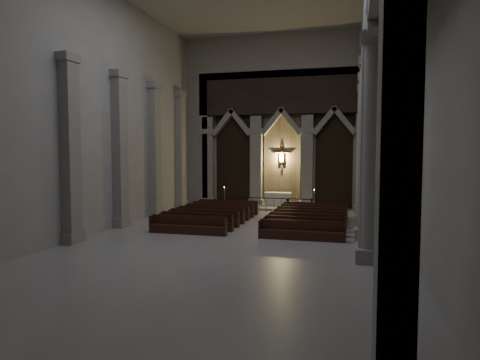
{
  "coord_description": "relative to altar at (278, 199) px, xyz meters",
  "views": [
    {
      "loc": [
        4.86,
        -18.22,
        3.97
      ],
      "look_at": [
        -0.75,
        3.0,
        2.45
      ],
      "focal_mm": 32.0,
      "sensor_mm": 36.0,
      "label": 1
    }
  ],
  "objects": [
    {
      "name": "altar_rail",
      "position": [
        0.12,
        -2.19,
        0.02
      ],
      "size": [
        4.87,
        0.09,
        0.96
      ],
      "color": "black",
      "rests_on": "ground"
    },
    {
      "name": "altar",
      "position": [
        0.0,
        0.0,
        0.0
      ],
      "size": [
        1.82,
        0.73,
        0.92
      ],
      "color": "silver",
      "rests_on": "sanctuary_step"
    },
    {
      "name": "right_arcade",
      "position": [
        5.62,
        -9.6,
        7.21
      ],
      "size": [
        1.0,
        24.0,
        12.0
      ],
      "color": "gray",
      "rests_on": "ground"
    },
    {
      "name": "sanctuary_wall",
      "position": [
        0.12,
        0.61,
        6.0
      ],
      "size": [
        14.0,
        0.77,
        12.0
      ],
      "color": "gray",
      "rests_on": "ground"
    },
    {
      "name": "candle_stand_left",
      "position": [
        -3.37,
        -1.65,
        -0.2
      ],
      "size": [
        0.26,
        0.26,
        1.53
      ],
      "color": "#A98334",
      "rests_on": "ground"
    },
    {
      "name": "candle_stand_right",
      "position": [
        2.67,
        -2.06,
        -0.2
      ],
      "size": [
        0.26,
        0.26,
        1.54
      ],
      "color": "#A98334",
      "rests_on": "ground"
    },
    {
      "name": "left_pilasters",
      "position": [
        -6.63,
        -7.43,
        3.29
      ],
      "size": [
        0.6,
        13.0,
        8.03
      ],
      "color": "gray",
      "rests_on": "ground"
    },
    {
      "name": "sanctuary_step",
      "position": [
        0.12,
        -0.33,
        -0.54
      ],
      "size": [
        8.5,
        2.6,
        0.15
      ],
      "primitive_type": "cube",
      "color": "gray",
      "rests_on": "ground"
    },
    {
      "name": "worshipper",
      "position": [
        1.23,
        -3.63,
        -0.06
      ],
      "size": [
        0.45,
        0.34,
        1.11
      ],
      "primitive_type": "imported",
      "rotation": [
        0.0,
        0.0,
        0.19
      ],
      "color": "black",
      "rests_on": "ground"
    },
    {
      "name": "pews",
      "position": [
        0.12,
        -6.92,
        -0.34
      ],
      "size": [
        9.24,
        7.18,
        0.86
      ],
      "color": "black",
      "rests_on": "ground"
    },
    {
      "name": "room",
      "position": [
        0.12,
        -10.93,
        6.99
      ],
      "size": [
        24.0,
        24.1,
        12.0
      ],
      "color": "#A09D98",
      "rests_on": "ground"
    }
  ]
}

